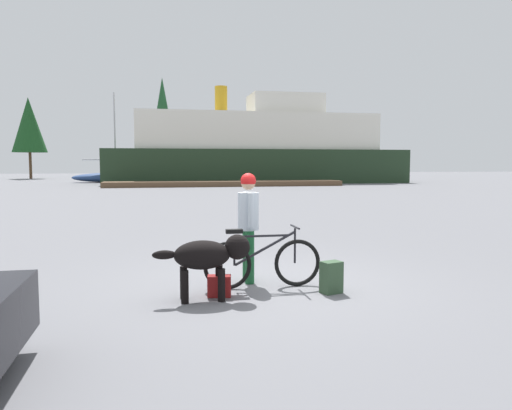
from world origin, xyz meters
TOP-DOWN VIEW (x-y plane):
  - ground_plane at (0.00, 0.00)m, footprint 160.00×160.00m
  - bicycle at (-0.06, -0.19)m, footprint 1.75×0.44m
  - person_cyclist at (-0.19, 0.22)m, footprint 0.32×0.53m
  - dog at (-0.90, -0.65)m, footprint 1.30×0.46m
  - backpack at (0.84, -0.66)m, footprint 0.33×0.28m
  - handbag_pannier at (-0.74, -0.52)m, footprint 0.35×0.23m
  - dock_pier at (3.74, 30.76)m, footprint 18.31×2.32m
  - ferry_boat at (7.60, 37.02)m, footprint 26.61×7.19m
  - sailboat_moored at (-5.13, 40.14)m, footprint 7.79×2.18m
  - pine_tree_far_left at (-15.38, 52.88)m, footprint 3.76×3.76m
  - pine_tree_center at (-0.58, 52.38)m, footprint 3.07×3.07m
  - pine_tree_far_right at (16.48, 53.54)m, footprint 4.35×4.35m
  - pine_tree_mid_back at (-1.07, 57.18)m, footprint 3.05×3.05m

SIDE VIEW (x-z plane):
  - ground_plane at x=0.00m, z-range 0.00..0.00m
  - handbag_pannier at x=-0.74m, z-range 0.00..0.29m
  - dock_pier at x=3.74m, z-range 0.00..0.40m
  - backpack at x=0.84m, z-range 0.00..0.45m
  - bicycle at x=-0.06m, z-range -0.07..0.84m
  - sailboat_moored at x=-5.13m, z-range -3.61..4.59m
  - dog at x=-0.90m, z-range 0.16..1.03m
  - person_cyclist at x=-0.19m, z-range 0.17..1.85m
  - ferry_boat at x=7.60m, z-range -1.28..7.28m
  - pine_tree_mid_back at x=-1.07m, z-range 1.12..9.43m
  - pine_tree_far_right at x=16.48m, z-range 1.03..10.39m
  - pine_tree_far_left at x=-15.38m, z-range 1.48..10.60m
  - pine_tree_center at x=-0.58m, z-range 1.47..13.19m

